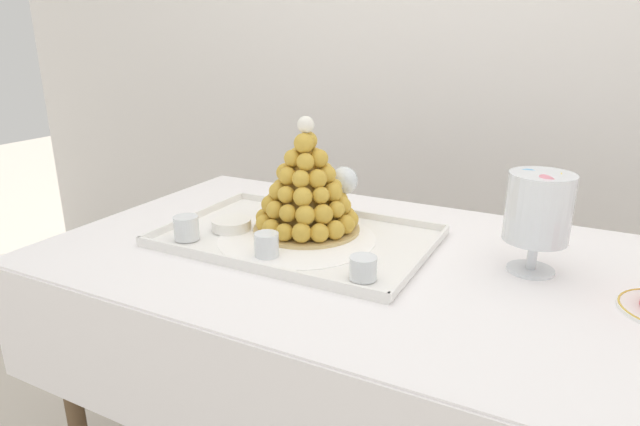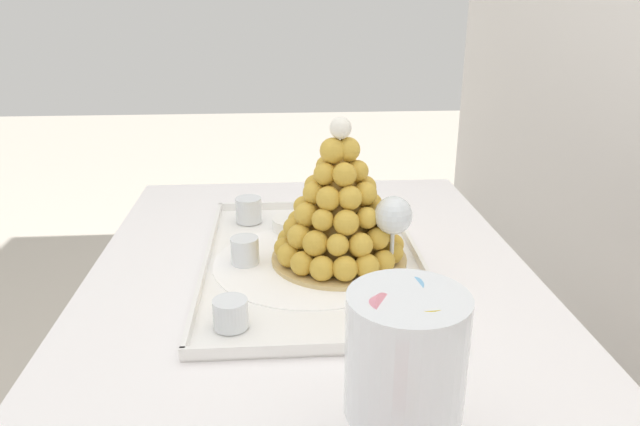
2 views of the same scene
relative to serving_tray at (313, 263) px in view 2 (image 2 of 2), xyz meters
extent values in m
cylinder|color=brown|center=(-0.46, -0.34, -0.41)|extent=(0.04, 0.04, 0.77)
cylinder|color=brown|center=(-0.46, 0.33, -0.41)|extent=(0.04, 0.04, 0.77)
cube|color=brown|center=(0.23, 0.00, -0.02)|extent=(1.50, 0.79, 0.02)
cube|color=white|center=(0.23, 0.00, -0.01)|extent=(1.56, 0.85, 0.00)
cube|color=white|center=(0.23, -0.43, -0.15)|extent=(1.56, 0.01, 0.28)
cube|color=white|center=(0.23, 0.42, -0.15)|extent=(1.56, 0.01, 0.28)
cube|color=white|center=(-0.55, 0.00, -0.15)|extent=(0.01, 0.85, 0.28)
cube|color=white|center=(0.00, 0.00, 0.00)|extent=(0.62, 0.41, 0.01)
cube|color=white|center=(0.00, -0.21, 0.01)|extent=(0.62, 0.01, 0.02)
cube|color=white|center=(0.00, 0.21, 0.01)|extent=(0.62, 0.01, 0.02)
cube|color=white|center=(-0.31, 0.00, 0.01)|extent=(0.01, 0.41, 0.02)
cube|color=white|center=(0.31, 0.00, 0.01)|extent=(0.01, 0.41, 0.02)
cylinder|color=white|center=(0.00, 0.00, 0.00)|extent=(0.38, 0.38, 0.00)
cylinder|color=tan|center=(0.00, 0.05, 0.01)|extent=(0.27, 0.27, 0.01)
cone|color=#B0812C|center=(0.00, 0.05, 0.13)|extent=(0.18, 0.18, 0.23)
sphere|color=gold|center=(0.10, 0.05, 0.03)|extent=(0.05, 0.05, 0.05)
sphere|color=gold|center=(0.09, 0.09, 0.03)|extent=(0.05, 0.05, 0.05)
sphere|color=gold|center=(0.07, 0.13, 0.03)|extent=(0.04, 0.04, 0.04)
sphere|color=gold|center=(0.04, 0.15, 0.03)|extent=(0.04, 0.04, 0.04)
sphere|color=gold|center=(0.00, 0.16, 0.03)|extent=(0.04, 0.04, 0.04)
sphere|color=gold|center=(-0.05, 0.15, 0.03)|extent=(0.05, 0.05, 0.05)
sphere|color=gold|center=(-0.08, 0.13, 0.03)|extent=(0.05, 0.05, 0.05)
sphere|color=gold|center=(-0.10, 0.09, 0.03)|extent=(0.04, 0.04, 0.04)
sphere|color=gold|center=(-0.11, 0.05, 0.03)|extent=(0.04, 0.04, 0.04)
sphere|color=gold|center=(-0.10, 0.01, 0.03)|extent=(0.04, 0.04, 0.04)
sphere|color=gold|center=(-0.08, -0.02, 0.03)|extent=(0.04, 0.04, 0.04)
sphere|color=gold|center=(-0.05, -0.05, 0.03)|extent=(0.04, 0.04, 0.04)
sphere|color=gold|center=(0.00, -0.05, 0.03)|extent=(0.04, 0.04, 0.04)
sphere|color=gold|center=(0.04, -0.05, 0.04)|extent=(0.05, 0.05, 0.05)
sphere|color=gold|center=(0.07, -0.02, 0.03)|extent=(0.05, 0.05, 0.05)
sphere|color=gold|center=(0.09, 0.01, 0.03)|extent=(0.05, 0.05, 0.05)
sphere|color=gold|center=(0.08, 0.08, 0.07)|extent=(0.05, 0.05, 0.05)
sphere|color=gold|center=(0.05, 0.12, 0.07)|extent=(0.04, 0.04, 0.04)
sphere|color=gold|center=(0.02, 0.14, 0.07)|extent=(0.04, 0.04, 0.04)
sphere|color=gold|center=(-0.02, 0.14, 0.07)|extent=(0.04, 0.04, 0.04)
sphere|color=gold|center=(-0.06, 0.12, 0.07)|extent=(0.05, 0.05, 0.05)
sphere|color=gold|center=(-0.09, 0.08, 0.07)|extent=(0.05, 0.05, 0.05)
sphere|color=gold|center=(-0.09, 0.04, 0.07)|extent=(0.04, 0.04, 0.04)
sphere|color=gold|center=(-0.08, 0.00, 0.07)|extent=(0.05, 0.05, 0.05)
sphere|color=gold|center=(-0.05, -0.03, 0.07)|extent=(0.04, 0.04, 0.04)
sphere|color=gold|center=(-0.01, -0.04, 0.07)|extent=(0.04, 0.04, 0.04)
sphere|color=gold|center=(0.04, -0.03, 0.07)|extent=(0.05, 0.05, 0.05)
sphere|color=gold|center=(0.07, 0.00, 0.07)|extent=(0.05, 0.05, 0.05)
sphere|color=gold|center=(0.08, 0.04, 0.07)|extent=(0.04, 0.04, 0.04)
sphere|color=gold|center=(0.05, 0.10, 0.11)|extent=(0.04, 0.04, 0.04)
sphere|color=gold|center=(0.01, 0.12, 0.11)|extent=(0.04, 0.04, 0.04)
sphere|color=gold|center=(-0.03, 0.12, 0.11)|extent=(0.04, 0.04, 0.04)
sphere|color=gold|center=(-0.06, 0.09, 0.11)|extent=(0.04, 0.04, 0.04)
sphere|color=gold|center=(-0.07, 0.05, 0.11)|extent=(0.04, 0.04, 0.04)
sphere|color=gold|center=(-0.06, 0.01, 0.11)|extent=(0.04, 0.04, 0.04)
sphere|color=gold|center=(-0.02, -0.02, 0.11)|extent=(0.04, 0.04, 0.04)
sphere|color=gold|center=(0.02, -0.01, 0.11)|extent=(0.05, 0.05, 0.05)
sphere|color=gold|center=(0.05, 0.01, 0.11)|extent=(0.04, 0.04, 0.04)
sphere|color=gold|center=(0.06, 0.06, 0.11)|extent=(0.05, 0.05, 0.05)
sphere|color=gold|center=(0.02, 0.10, 0.15)|extent=(0.04, 0.04, 0.04)
sphere|color=gold|center=(-0.02, 0.10, 0.15)|extent=(0.04, 0.04, 0.04)
sphere|color=gold|center=(-0.05, 0.08, 0.15)|extent=(0.05, 0.05, 0.05)
sphere|color=gold|center=(-0.05, 0.04, 0.15)|extent=(0.05, 0.05, 0.05)
sphere|color=gold|center=(-0.03, 0.01, 0.15)|extent=(0.04, 0.04, 0.04)
sphere|color=gold|center=(0.01, 0.00, 0.15)|extent=(0.04, 0.04, 0.04)
sphere|color=gold|center=(0.04, 0.03, 0.15)|extent=(0.05, 0.05, 0.05)
sphere|color=gold|center=(0.04, 0.07, 0.15)|extent=(0.04, 0.04, 0.04)
sphere|color=gold|center=(0.00, 0.08, 0.19)|extent=(0.04, 0.04, 0.04)
sphere|color=gold|center=(-0.03, 0.07, 0.19)|extent=(0.05, 0.05, 0.05)
sphere|color=gold|center=(-0.03, 0.03, 0.19)|extent=(0.04, 0.04, 0.04)
sphere|color=gold|center=(0.01, 0.02, 0.18)|extent=(0.04, 0.04, 0.04)
sphere|color=gold|center=(0.03, 0.06, 0.19)|extent=(0.04, 0.04, 0.04)
sphere|color=gold|center=(-0.01, 0.07, 0.23)|extent=(0.05, 0.05, 0.05)
sphere|color=gold|center=(0.00, 0.04, 0.22)|extent=(0.05, 0.05, 0.05)
sphere|color=white|center=(0.00, 0.05, 0.27)|extent=(0.04, 0.04, 0.04)
cylinder|color=silver|center=(-0.23, -0.13, 0.03)|extent=(0.06, 0.06, 0.06)
cylinder|color=gold|center=(-0.23, -0.13, 0.02)|extent=(0.05, 0.05, 0.02)
cylinder|color=#EAC166|center=(-0.23, -0.13, 0.04)|extent=(0.05, 0.05, 0.02)
sphere|color=brown|center=(-0.23, -0.14, 0.05)|extent=(0.02, 0.02, 0.02)
cylinder|color=silver|center=(0.00, -0.13, 0.03)|extent=(0.05, 0.05, 0.05)
cylinder|color=gold|center=(0.00, -0.13, 0.01)|extent=(0.05, 0.05, 0.02)
cylinder|color=#EAC166|center=(0.00, -0.13, 0.03)|extent=(0.05, 0.05, 0.02)
sphere|color=brown|center=(0.00, -0.12, 0.04)|extent=(0.02, 0.02, 0.02)
cylinder|color=silver|center=(0.23, -0.14, 0.03)|extent=(0.06, 0.06, 0.05)
cylinder|color=brown|center=(0.23, -0.14, 0.01)|extent=(0.05, 0.05, 0.02)
cylinder|color=#8C603D|center=(0.23, -0.14, 0.03)|extent=(0.05, 0.05, 0.01)
sphere|color=brown|center=(0.22, -0.14, 0.04)|extent=(0.02, 0.02, 0.02)
cylinder|color=white|center=(-0.17, -0.03, 0.02)|extent=(0.10, 0.10, 0.03)
cylinder|color=#F2CC59|center=(-0.17, -0.03, 0.03)|extent=(0.09, 0.09, 0.00)
cylinder|color=white|center=(0.52, 0.07, 0.14)|extent=(0.13, 0.13, 0.14)
cylinder|color=#E54C47|center=(0.55, 0.08, 0.08)|extent=(0.06, 0.05, 0.05)
cylinder|color=#E54C47|center=(0.51, 0.08, 0.08)|extent=(0.06, 0.05, 0.05)
cylinder|color=#72B2E0|center=(0.52, 0.04, 0.08)|extent=(0.06, 0.05, 0.06)
cylinder|color=#9ED860|center=(0.55, 0.08, 0.10)|extent=(0.06, 0.04, 0.06)
cylinder|color=yellow|center=(0.49, 0.08, 0.10)|extent=(0.05, 0.05, 0.04)
cylinder|color=yellow|center=(0.53, 0.05, 0.10)|extent=(0.06, 0.05, 0.06)
cylinder|color=#E54C47|center=(0.53, 0.10, 0.12)|extent=(0.05, 0.05, 0.04)
cylinder|color=#E54C47|center=(0.50, 0.08, 0.12)|extent=(0.05, 0.05, 0.02)
cylinder|color=#D199D8|center=(0.52, 0.06, 0.12)|extent=(0.05, 0.05, 0.05)
cylinder|color=#9ED860|center=(0.54, 0.06, 0.12)|extent=(0.06, 0.05, 0.05)
cylinder|color=yellow|center=(0.52, 0.10, 0.15)|extent=(0.06, 0.04, 0.05)
cylinder|color=brown|center=(0.50, 0.07, 0.15)|extent=(0.05, 0.05, 0.05)
cylinder|color=#E54C47|center=(0.52, 0.05, 0.15)|extent=(0.05, 0.05, 0.03)
cylinder|color=#F9A54C|center=(0.54, 0.07, 0.15)|extent=(0.06, 0.05, 0.06)
cylinder|color=pink|center=(0.51, 0.08, 0.17)|extent=(0.06, 0.04, 0.05)
cylinder|color=#E54C47|center=(0.51, 0.06, 0.17)|extent=(0.06, 0.05, 0.06)
cylinder|color=#D199D8|center=(0.54, 0.06, 0.17)|extent=(0.06, 0.05, 0.06)
cylinder|color=#72B2E0|center=(0.53, 0.08, 0.17)|extent=(0.05, 0.05, 0.05)
cylinder|color=#72B2E0|center=(0.49, 0.07, 0.19)|extent=(0.05, 0.05, 0.04)
cylinder|color=pink|center=(0.53, 0.04, 0.19)|extent=(0.06, 0.05, 0.06)
cylinder|color=yellow|center=(0.54, 0.08, 0.19)|extent=(0.05, 0.05, 0.04)
cylinder|color=silver|center=(0.05, 0.14, 0.00)|extent=(0.06, 0.06, 0.00)
cylinder|color=silver|center=(0.05, 0.14, 0.04)|extent=(0.01, 0.01, 0.09)
sphere|color=silver|center=(0.05, 0.14, 0.12)|extent=(0.07, 0.07, 0.07)
camera|label=1|loc=(0.60, -1.05, 0.47)|focal=30.13mm
camera|label=2|loc=(1.05, -0.06, 0.50)|focal=33.27mm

